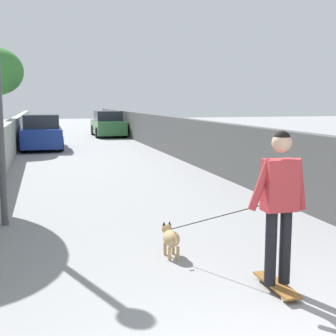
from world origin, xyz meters
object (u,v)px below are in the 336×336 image
(skateboard, at_px, (277,285))
(car_far, at_px, (108,125))
(dog, at_px, (171,237))
(car_near, at_px, (42,133))
(person_skateboarder, at_px, (280,196))

(skateboard, bearing_deg, car_far, -3.19)
(dog, relative_size, car_far, 0.42)
(dog, relative_size, car_near, 0.39)
(person_skateboarder, xyz_separation_m, dog, (1.42, 0.85, -0.83))
(car_far, bearing_deg, dog, 174.39)
(dog, height_order, car_far, car_far)
(person_skateboarder, relative_size, car_far, 0.43)
(car_near, distance_m, car_far, 7.46)
(car_near, bearing_deg, person_skateboarder, -171.20)
(dog, height_order, car_near, car_near)
(car_near, relative_size, car_far, 1.09)
(skateboard, relative_size, person_skateboarder, 0.46)
(skateboard, xyz_separation_m, car_near, (16.80, 2.60, 0.65))
(dog, bearing_deg, person_skateboarder, -149.07)
(skateboard, distance_m, person_skateboarder, 1.04)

